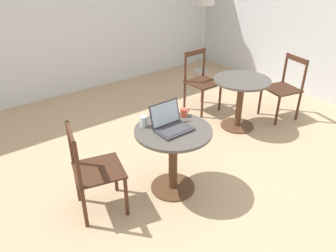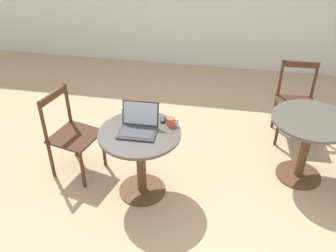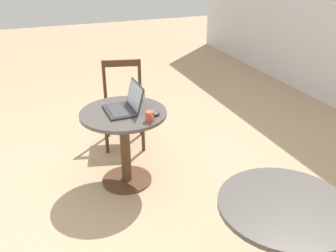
# 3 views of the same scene
# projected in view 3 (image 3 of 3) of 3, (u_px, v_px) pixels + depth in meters

# --- Properties ---
(ground_plane) EXTENTS (16.00, 16.00, 0.00)m
(ground_plane) POSITION_uv_depth(u_px,v_px,m) (119.00, 191.00, 3.36)
(ground_plane) COLOR tan
(cafe_table_near) EXTENTS (0.75, 0.75, 0.71)m
(cafe_table_near) POSITION_uv_depth(u_px,v_px,m) (124.00, 132.00, 3.30)
(cafe_table_near) COLOR #51331E
(cafe_table_near) RESTS_ON ground_plane
(cafe_table_mid) EXTENTS (0.75, 0.75, 0.71)m
(cafe_table_mid) POSITION_uv_depth(u_px,v_px,m) (281.00, 231.00, 2.16)
(cafe_table_mid) COLOR #51331E
(cafe_table_mid) RESTS_ON ground_plane
(chair_near_left) EXTENTS (0.52, 0.52, 0.90)m
(chair_near_left) POSITION_uv_depth(u_px,v_px,m) (123.00, 104.00, 4.03)
(chair_near_left) COLOR #472819
(chair_near_left) RESTS_ON ground_plane
(laptop) EXTENTS (0.34, 0.30, 0.24)m
(laptop) POSITION_uv_depth(u_px,v_px,m) (124.00, 106.00, 3.21)
(laptop) COLOR #2D2D33
(laptop) RESTS_ON cafe_table_near
(mouse) EXTENTS (0.06, 0.10, 0.03)m
(mouse) POSITION_uv_depth(u_px,v_px,m) (154.00, 114.00, 3.13)
(mouse) COLOR #2D2D33
(mouse) RESTS_ON cafe_table_near
(mug) EXTENTS (0.11, 0.07, 0.08)m
(mug) POSITION_uv_depth(u_px,v_px,m) (150.00, 116.00, 3.03)
(mug) COLOR #C64C38
(mug) RESTS_ON cafe_table_near
(drinking_glass) EXTENTS (0.07, 0.07, 0.11)m
(drinking_glass) POSITION_uv_depth(u_px,v_px,m) (141.00, 95.00, 3.42)
(drinking_glass) COLOR silver
(drinking_glass) RESTS_ON cafe_table_near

